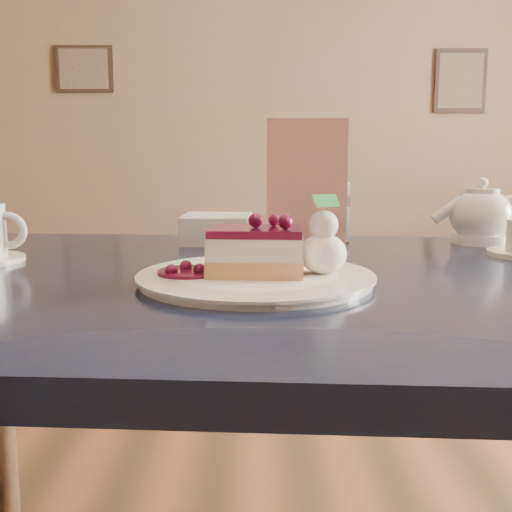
{
  "coord_description": "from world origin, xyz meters",
  "views": [
    {
      "loc": [
        -0.02,
        -0.83,
        1.02
      ],
      "look_at": [
        -0.01,
        -0.02,
        0.88
      ],
      "focal_mm": 45.0,
      "sensor_mm": 36.0,
      "label": 1
    }
  ],
  "objects_px": {
    "main_table": "(258,331)",
    "dessert_plate": "(256,279)",
    "tea_set": "(489,221)",
    "cheesecake_slice": "(256,251)"
  },
  "relations": [
    {
      "from": "dessert_plate",
      "to": "tea_set",
      "type": "relative_size",
      "value": 1.18
    },
    {
      "from": "dessert_plate",
      "to": "cheesecake_slice",
      "type": "bearing_deg",
      "value": -146.31
    },
    {
      "from": "main_table",
      "to": "dessert_plate",
      "type": "height_order",
      "value": "dessert_plate"
    },
    {
      "from": "main_table",
      "to": "tea_set",
      "type": "bearing_deg",
      "value": 37.17
    },
    {
      "from": "cheesecake_slice",
      "to": "dessert_plate",
      "type": "bearing_deg",
      "value": 37.53
    },
    {
      "from": "tea_set",
      "to": "cheesecake_slice",
      "type": "bearing_deg",
      "value": -142.25
    },
    {
      "from": "cheesecake_slice",
      "to": "tea_set",
      "type": "distance_m",
      "value": 0.57
    },
    {
      "from": "cheesecake_slice",
      "to": "tea_set",
      "type": "height_order",
      "value": "tea_set"
    },
    {
      "from": "dessert_plate",
      "to": "tea_set",
      "type": "distance_m",
      "value": 0.57
    },
    {
      "from": "main_table",
      "to": "dessert_plate",
      "type": "distance_m",
      "value": 0.11
    }
  ]
}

